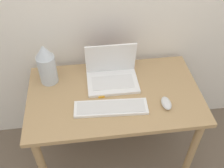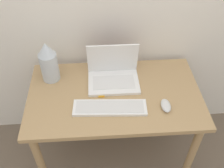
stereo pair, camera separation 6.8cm
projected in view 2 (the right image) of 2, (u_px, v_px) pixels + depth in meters
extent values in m
cube|color=tan|center=(115.00, 95.00, 1.68)|extent=(1.10, 0.64, 0.03)
cylinder|color=tan|center=(42.00, 166.00, 1.71)|extent=(0.05, 0.05, 0.68)
cylinder|color=tan|center=(191.00, 157.00, 1.76)|extent=(0.05, 0.05, 0.68)
cylinder|color=tan|center=(50.00, 105.00, 2.10)|extent=(0.05, 0.05, 0.68)
cylinder|color=tan|center=(172.00, 99.00, 2.14)|extent=(0.05, 0.05, 0.68)
cube|color=white|center=(114.00, 82.00, 1.73)|extent=(0.33, 0.23, 0.02)
cube|color=silver|center=(114.00, 82.00, 1.72)|extent=(0.27, 0.13, 0.00)
cube|color=white|center=(113.00, 58.00, 1.71)|extent=(0.33, 0.04, 0.23)
cube|color=black|center=(113.00, 57.00, 1.72)|extent=(0.29, 0.03, 0.20)
cube|color=white|center=(110.00, 108.00, 1.57)|extent=(0.45, 0.15, 0.02)
cube|color=silver|center=(110.00, 107.00, 1.56)|extent=(0.41, 0.12, 0.00)
ellipsoid|color=silver|center=(166.00, 106.00, 1.57)|extent=(0.06, 0.11, 0.03)
cylinder|color=silver|center=(50.00, 67.00, 1.71)|extent=(0.12, 0.12, 0.20)
cone|color=silver|center=(46.00, 49.00, 1.61)|extent=(0.11, 0.11, 0.09)
cube|color=orange|center=(101.00, 94.00, 1.66)|extent=(0.04, 0.05, 0.01)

